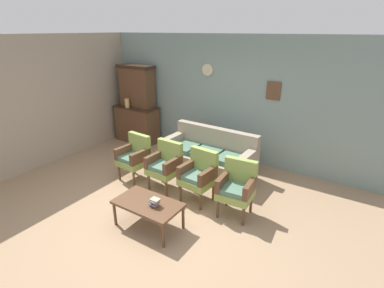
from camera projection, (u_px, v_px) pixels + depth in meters
The scene contains 13 objects.
ground_plane at pixel (158, 212), 4.74m from camera, with size 7.68×7.68×0.00m, color #997A5B.
wall_back_with_decor at pixel (232, 100), 6.30m from camera, with size 6.40×0.09×2.70m.
wall_left_side at pixel (31, 105), 5.87m from camera, with size 0.06×5.20×2.70m, color gray.
side_cabinet at pixel (137, 124), 7.59m from camera, with size 1.16×0.55×0.93m.
cabinet_upper_hutch at pixel (137, 86), 7.28m from camera, with size 0.99×0.38×1.03m.
vase_on_cabinet at pixel (127, 103), 7.29m from camera, with size 0.12×0.12×0.23m, color tan.
floral_couch at pixel (209, 158), 5.93m from camera, with size 1.91×0.86×0.90m.
armchair_near_cabinet at pixel (134, 156), 5.61m from camera, with size 0.56×0.53×0.90m.
armchair_row_middle at pixel (165, 164), 5.27m from camera, with size 0.54×0.51×0.90m.
armchair_near_couch_end at pixel (199, 174), 4.91m from camera, with size 0.56×0.53×0.90m.
armchair_by_doorway at pixel (237, 186), 4.52m from camera, with size 0.56×0.53×0.90m.
coffee_table at pixel (148, 205), 4.26m from camera, with size 1.00×0.56×0.42m.
book_stack_on_table at pixel (154, 202), 4.14m from camera, with size 0.15×0.13×0.12m.
Camera 1 is at (2.63, -3.06, 2.78)m, focal length 27.12 mm.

